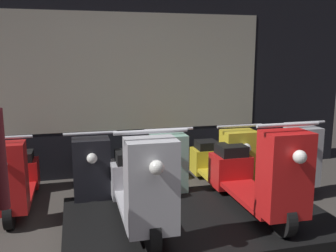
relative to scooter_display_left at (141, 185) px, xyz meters
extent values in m
cube|color=black|center=(0.35, 2.33, 0.96)|extent=(6.91, 0.08, 3.20)
cube|color=beige|center=(0.35, 2.29, 0.91)|extent=(3.80, 0.01, 1.70)
cube|color=black|center=(0.58, 0.07, -0.51)|extent=(2.57, 1.57, 0.26)
cylinder|color=black|center=(0.00, -0.51, -0.22)|extent=(0.09, 0.32, 0.32)
cylinder|color=black|center=(0.00, 0.65, -0.22)|extent=(0.09, 0.32, 0.32)
cube|color=#BCBCC1|center=(0.00, 0.07, -0.23)|extent=(0.38, 1.07, 0.05)
cube|color=#BCBCC1|center=(0.00, -0.48, 0.16)|extent=(0.39, 0.29, 0.74)
cube|color=#BCBCC1|center=(0.00, 0.63, -0.14)|extent=(0.41, 0.34, 0.37)
cube|color=black|center=(0.00, 0.62, 0.10)|extent=(0.30, 0.30, 0.12)
cylinder|color=silver|center=(0.00, -0.49, 0.60)|extent=(0.56, 0.03, 0.03)
sphere|color=white|center=(0.00, -0.68, 0.37)|extent=(0.11, 0.11, 0.11)
cylinder|color=black|center=(1.15, -0.51, -0.22)|extent=(0.09, 0.32, 0.32)
cylinder|color=black|center=(1.15, 0.65, -0.22)|extent=(0.09, 0.32, 0.32)
cube|color=red|center=(1.15, 0.07, -0.23)|extent=(0.38, 1.07, 0.05)
cube|color=red|center=(1.15, -0.48, 0.16)|extent=(0.39, 0.29, 0.74)
cube|color=red|center=(1.15, 0.63, -0.14)|extent=(0.41, 0.34, 0.37)
cube|color=black|center=(1.15, 0.62, 0.10)|extent=(0.30, 0.30, 0.12)
cylinder|color=silver|center=(1.15, -0.49, 0.60)|extent=(0.56, 0.03, 0.03)
sphere|color=white|center=(1.15, -0.68, 0.37)|extent=(0.11, 0.11, 0.11)
cylinder|color=black|center=(-1.26, 0.79, -0.48)|extent=(0.09, 0.32, 0.32)
cylinder|color=black|center=(-1.26, 1.95, -0.48)|extent=(0.09, 0.32, 0.32)
cube|color=red|center=(-1.26, 1.37, -0.49)|extent=(0.38, 1.07, 0.05)
cube|color=red|center=(-1.26, 0.81, -0.09)|extent=(0.39, 0.29, 0.74)
cube|color=red|center=(-1.26, 1.92, -0.40)|extent=(0.41, 0.34, 0.37)
cube|color=black|center=(-1.26, 1.91, -0.15)|extent=(0.30, 0.30, 0.12)
cylinder|color=silver|center=(-1.26, 0.80, 0.34)|extent=(0.56, 0.03, 0.03)
sphere|color=white|center=(-1.26, 0.61, 0.12)|extent=(0.11, 0.11, 0.11)
cylinder|color=black|center=(-0.40, 0.79, -0.48)|extent=(0.09, 0.32, 0.32)
cylinder|color=black|center=(-0.40, 1.95, -0.48)|extent=(0.09, 0.32, 0.32)
cube|color=black|center=(-0.40, 1.37, -0.49)|extent=(0.38, 1.07, 0.05)
cube|color=black|center=(-0.40, 0.81, -0.09)|extent=(0.39, 0.29, 0.74)
cube|color=black|center=(-0.40, 1.92, -0.40)|extent=(0.41, 0.34, 0.37)
cube|color=black|center=(-0.40, 1.91, -0.15)|extent=(0.30, 0.30, 0.12)
cylinder|color=silver|center=(-0.40, 0.80, 0.34)|extent=(0.56, 0.03, 0.03)
sphere|color=white|center=(-0.40, 0.61, 0.12)|extent=(0.11, 0.11, 0.11)
cylinder|color=black|center=(0.47, 0.79, -0.48)|extent=(0.09, 0.32, 0.32)
cylinder|color=black|center=(0.47, 1.95, -0.48)|extent=(0.09, 0.32, 0.32)
cube|color=#8EC6AD|center=(0.47, 1.37, -0.49)|extent=(0.38, 1.07, 0.05)
cube|color=#8EC6AD|center=(0.47, 0.81, -0.09)|extent=(0.39, 0.29, 0.74)
cube|color=#8EC6AD|center=(0.47, 1.92, -0.40)|extent=(0.41, 0.34, 0.37)
cube|color=black|center=(0.47, 1.91, -0.15)|extent=(0.30, 0.30, 0.12)
cylinder|color=silver|center=(0.47, 0.80, 0.34)|extent=(0.56, 0.03, 0.03)
sphere|color=white|center=(0.47, 0.61, 0.12)|extent=(0.11, 0.11, 0.11)
cylinder|color=black|center=(1.33, 0.79, -0.48)|extent=(0.09, 0.32, 0.32)
cylinder|color=black|center=(1.33, 1.95, -0.48)|extent=(0.09, 0.32, 0.32)
cube|color=yellow|center=(1.33, 1.37, -0.49)|extent=(0.38, 1.07, 0.05)
cube|color=yellow|center=(1.33, 0.81, -0.09)|extent=(0.39, 0.29, 0.74)
cube|color=yellow|center=(1.33, 1.92, -0.40)|extent=(0.41, 0.34, 0.37)
cube|color=black|center=(1.33, 1.91, -0.15)|extent=(0.30, 0.30, 0.12)
cylinder|color=silver|center=(1.33, 0.80, 0.34)|extent=(0.56, 0.03, 0.03)
sphere|color=white|center=(1.33, 0.61, 0.12)|extent=(0.11, 0.11, 0.11)
cylinder|color=black|center=(2.20, 0.79, -0.48)|extent=(0.09, 0.32, 0.32)
cylinder|color=black|center=(2.20, 1.95, -0.48)|extent=(0.09, 0.32, 0.32)
cube|color=#BCBCC1|center=(2.20, 1.37, -0.49)|extent=(0.38, 1.07, 0.05)
cube|color=#BCBCC1|center=(2.20, 0.81, -0.09)|extent=(0.39, 0.29, 0.74)
cube|color=#BCBCC1|center=(2.20, 1.92, -0.40)|extent=(0.41, 0.34, 0.37)
cube|color=black|center=(2.20, 1.91, -0.15)|extent=(0.30, 0.30, 0.12)
cylinder|color=silver|center=(2.20, 0.80, 0.34)|extent=(0.56, 0.03, 0.03)
sphere|color=white|center=(2.20, 0.61, 0.12)|extent=(0.11, 0.11, 0.11)
camera|label=1|loc=(-0.55, -3.18, 1.16)|focal=40.00mm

